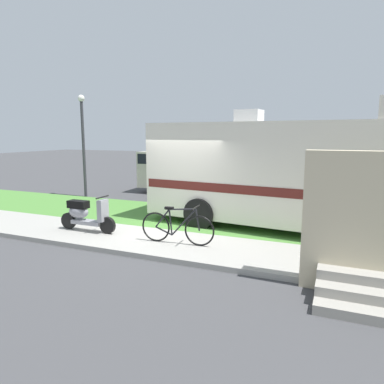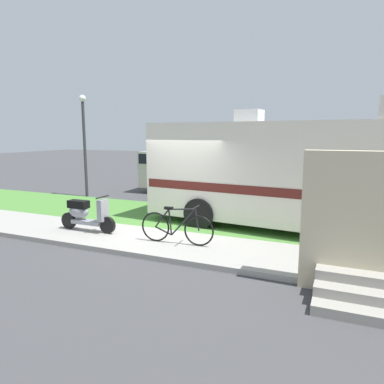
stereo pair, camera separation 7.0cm
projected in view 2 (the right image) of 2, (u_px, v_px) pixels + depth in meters
ground_plane at (173, 232)px, 9.78m from camera, size 80.00×80.00×0.00m
sidewalk at (151, 242)px, 8.68m from camera, size 24.00×2.00×0.12m
grass_strip at (194, 219)px, 11.13m from camera, size 24.00×3.40×0.08m
motorhome_rv at (293, 172)px, 9.68m from camera, size 8.00×3.10×3.48m
scooter at (85, 214)px, 9.41m from camera, size 1.71×0.50×0.97m
bicycle at (177, 227)px, 8.30m from camera, size 1.80×0.52×0.91m
pickup_truck_near at (191, 171)px, 16.12m from camera, size 5.73×2.42×1.88m
porch_steps at (364, 240)px, 5.75m from camera, size 2.00×1.26×2.40m
bottle_green at (372, 268)px, 6.52m from camera, size 0.08×0.08×0.28m
bottle_spare at (322, 251)px, 7.51m from camera, size 0.08×0.08×0.24m
street_lamp_post at (84, 136)px, 14.94m from camera, size 0.28×0.28×4.26m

